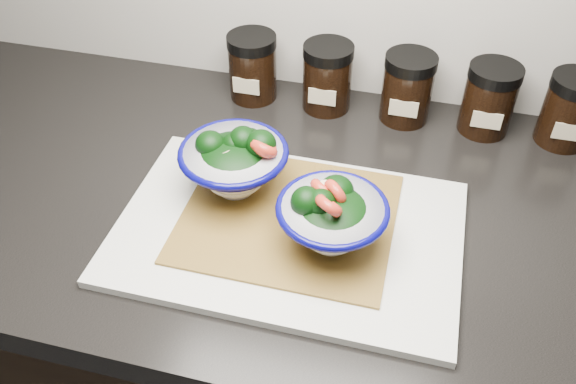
% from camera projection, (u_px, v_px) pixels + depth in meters
% --- Properties ---
extents(countertop, '(3.50, 0.60, 0.04)m').
position_uv_depth(countertop, '(425.00, 233.00, 0.84)').
color(countertop, black).
rests_on(countertop, cabinet).
extents(cutting_board, '(0.45, 0.30, 0.01)m').
position_uv_depth(cutting_board, '(288.00, 232.00, 0.80)').
color(cutting_board, silver).
rests_on(cutting_board, countertop).
extents(bamboo_mat, '(0.28, 0.24, 0.00)m').
position_uv_depth(bamboo_mat, '(288.00, 217.00, 0.81)').
color(bamboo_mat, olive).
rests_on(bamboo_mat, cutting_board).
extents(bowl_left, '(0.15, 0.15, 0.10)m').
position_uv_depth(bowl_left, '(235.00, 161.00, 0.82)').
color(bowl_left, white).
rests_on(bowl_left, bamboo_mat).
extents(bowl_right, '(0.14, 0.14, 0.11)m').
position_uv_depth(bowl_right, '(331.00, 217.00, 0.75)').
color(bowl_right, white).
rests_on(bowl_right, bamboo_mat).
extents(spice_jar_a, '(0.08, 0.08, 0.11)m').
position_uv_depth(spice_jar_a, '(253.00, 67.00, 1.02)').
color(spice_jar_a, black).
rests_on(spice_jar_a, countertop).
extents(spice_jar_b, '(0.08, 0.08, 0.11)m').
position_uv_depth(spice_jar_b, '(327.00, 77.00, 0.99)').
color(spice_jar_b, black).
rests_on(spice_jar_b, countertop).
extents(spice_jar_c, '(0.08, 0.08, 0.11)m').
position_uv_depth(spice_jar_c, '(407.00, 88.00, 0.97)').
color(spice_jar_c, black).
rests_on(spice_jar_c, countertop).
extents(spice_jar_d, '(0.08, 0.08, 0.11)m').
position_uv_depth(spice_jar_d, '(489.00, 99.00, 0.95)').
color(spice_jar_d, black).
rests_on(spice_jar_d, countertop).
extents(spice_jar_e, '(0.08, 0.08, 0.11)m').
position_uv_depth(spice_jar_e, '(570.00, 110.00, 0.92)').
color(spice_jar_e, black).
rests_on(spice_jar_e, countertop).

